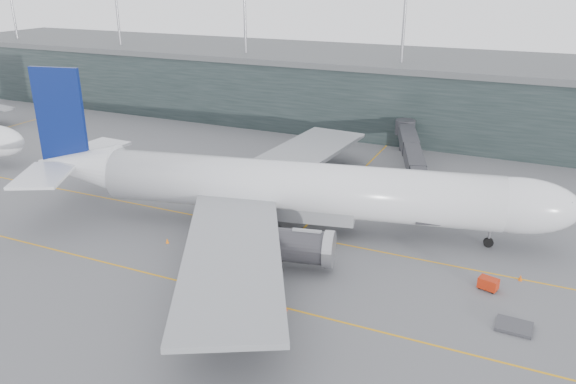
% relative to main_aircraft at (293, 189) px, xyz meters
% --- Properties ---
extents(ground, '(320.00, 320.00, 0.00)m').
position_rel_main_aircraft_xyz_m(ground, '(-3.74, 2.25, -5.66)').
color(ground, '#59595E').
rests_on(ground, ground).
extents(taxiline_a, '(160.00, 0.25, 0.02)m').
position_rel_main_aircraft_xyz_m(taxiline_a, '(-3.74, -1.75, -5.65)').
color(taxiline_a, orange).
rests_on(taxiline_a, ground).
extents(taxiline_b, '(160.00, 0.25, 0.02)m').
position_rel_main_aircraft_xyz_m(taxiline_b, '(-3.74, -17.75, -5.65)').
color(taxiline_b, orange).
rests_on(taxiline_b, ground).
extents(taxiline_lead_main, '(0.25, 60.00, 0.02)m').
position_rel_main_aircraft_xyz_m(taxiline_lead_main, '(1.26, 22.25, -5.65)').
color(taxiline_lead_main, orange).
rests_on(taxiline_lead_main, ground).
extents(taxiline_lead_adj, '(0.25, 60.00, 0.02)m').
position_rel_main_aircraft_xyz_m(taxiline_lead_adj, '(-78.74, 22.25, -5.65)').
color(taxiline_lead_adj, orange).
rests_on(taxiline_lead_adj, ground).
extents(terminal, '(240.00, 36.00, 29.00)m').
position_rel_main_aircraft_xyz_m(terminal, '(-3.74, 60.25, 1.95)').
color(terminal, black).
rests_on(terminal, ground).
extents(main_aircraft, '(71.58, 66.27, 20.19)m').
position_rel_main_aircraft_xyz_m(main_aircraft, '(0.00, 0.00, 0.00)').
color(main_aircraft, silver).
rests_on(main_aircraft, ground).
extents(jet_bridge, '(14.31, 44.00, 6.00)m').
position_rel_main_aircraft_xyz_m(jet_bridge, '(12.31, 23.83, -1.18)').
color(jet_bridge, '#2B2C30').
rests_on(jet_bridge, ground).
extents(gse_cart, '(2.27, 1.76, 1.36)m').
position_rel_main_aircraft_xyz_m(gse_cart, '(25.33, -5.57, -4.91)').
color(gse_cart, '#B3250C').
rests_on(gse_cart, ground).
extents(baggage_dolly, '(3.45, 2.81, 0.33)m').
position_rel_main_aircraft_xyz_m(baggage_dolly, '(28.40, -11.90, -5.46)').
color(baggage_dolly, '#36363A').
rests_on(baggage_dolly, ground).
extents(uld_a, '(2.28, 1.87, 1.98)m').
position_rel_main_aircraft_xyz_m(uld_a, '(-10.31, 12.90, -4.62)').
color(uld_a, '#343338').
rests_on(uld_a, ground).
extents(uld_b, '(2.16, 1.79, 1.84)m').
position_rel_main_aircraft_xyz_m(uld_b, '(-6.63, 14.21, -4.70)').
color(uld_b, '#343338').
rests_on(uld_b, ground).
extents(uld_c, '(1.92, 1.55, 1.72)m').
position_rel_main_aircraft_xyz_m(uld_c, '(-2.82, 12.31, -4.76)').
color(uld_c, '#343338').
rests_on(uld_c, ground).
extents(cone_nose, '(0.46, 0.46, 0.73)m').
position_rel_main_aircraft_xyz_m(cone_nose, '(28.42, -2.07, -5.30)').
color(cone_nose, '#DD570C').
rests_on(cone_nose, ground).
extents(cone_wing_stbd, '(0.43, 0.43, 0.68)m').
position_rel_main_aircraft_xyz_m(cone_wing_stbd, '(7.18, -18.21, -5.33)').
color(cone_wing_stbd, red).
rests_on(cone_wing_stbd, ground).
extents(cone_wing_port, '(0.49, 0.49, 0.78)m').
position_rel_main_aircraft_xyz_m(cone_wing_port, '(5.68, 14.41, -5.28)').
color(cone_wing_port, orange).
rests_on(cone_wing_port, ground).
extents(cone_tail, '(0.42, 0.42, 0.67)m').
position_rel_main_aircraft_xyz_m(cone_tail, '(-12.71, -10.51, -5.33)').
color(cone_tail, orange).
rests_on(cone_tail, ground).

